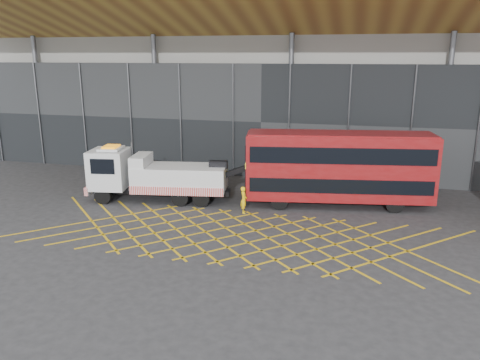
# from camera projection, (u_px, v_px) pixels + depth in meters

# --- Properties ---
(ground_plane) EXTENTS (120.00, 120.00, 0.00)m
(ground_plane) POSITION_uv_depth(u_px,v_px,m) (176.00, 229.00, 23.81)
(ground_plane) COLOR #29292C
(road_markings) EXTENTS (23.16, 7.16, 0.01)m
(road_markings) POSITION_uv_depth(u_px,v_px,m) (236.00, 235.00, 23.04)
(road_markings) COLOR gold
(road_markings) RESTS_ON ground_plane
(construction_building) EXTENTS (55.00, 23.97, 18.00)m
(construction_building) POSITION_uv_depth(u_px,v_px,m) (279.00, 50.00, 38.23)
(construction_building) COLOR gray
(construction_building) RESTS_ON ground_plane
(recovery_truck) EXTENTS (9.81, 3.59, 3.40)m
(recovery_truck) POSITION_uv_depth(u_px,v_px,m) (153.00, 175.00, 28.10)
(recovery_truck) COLOR black
(recovery_truck) RESTS_ON ground_plane
(bus_towed) EXTENTS (10.87, 4.17, 4.32)m
(bus_towed) POSITION_uv_depth(u_px,v_px,m) (339.00, 166.00, 26.95)
(bus_towed) COLOR maroon
(bus_towed) RESTS_ON ground_plane
(worker) EXTENTS (0.51, 0.63, 1.51)m
(worker) POSITION_uv_depth(u_px,v_px,m) (244.00, 200.00, 26.10)
(worker) COLOR yellow
(worker) RESTS_ON ground_plane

